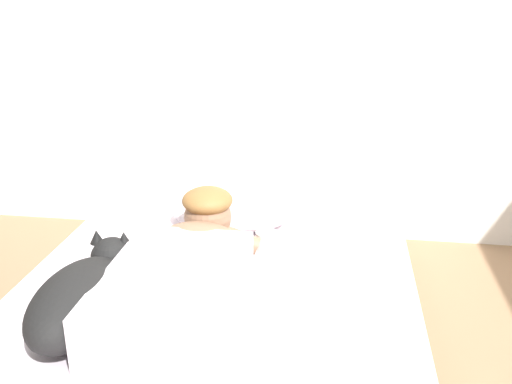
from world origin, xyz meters
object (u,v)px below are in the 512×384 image
(person_lying, at_px, (185,270))
(coffee_cup, at_px, (267,240))
(bed, at_px, (217,324))
(cell_phone, at_px, (127,290))
(pillow, at_px, (230,214))
(dog, at_px, (83,296))

(person_lying, height_order, coffee_cup, person_lying)
(person_lying, relative_size, coffee_cup, 7.36)
(bed, distance_m, cell_phone, 0.36)
(pillow, xyz_separation_m, person_lying, (-0.04, -0.63, 0.05))
(bed, xyz_separation_m, dog, (-0.36, -0.29, 0.27))
(bed, relative_size, person_lying, 2.28)
(dog, bearing_deg, bed, 39.19)
(person_lying, height_order, cell_phone, person_lying)
(bed, height_order, cell_phone, cell_phone)
(bed, bearing_deg, dog, -140.81)
(dog, xyz_separation_m, coffee_cup, (0.51, 0.62, -0.07))
(dog, distance_m, cell_phone, 0.24)
(dog, distance_m, coffee_cup, 0.80)
(coffee_cup, bearing_deg, bed, -113.85)
(pillow, relative_size, dog, 0.90)
(bed, xyz_separation_m, coffee_cup, (0.14, 0.33, 0.20))
(person_lying, distance_m, cell_phone, 0.24)
(dog, relative_size, coffee_cup, 4.60)
(pillow, height_order, cell_phone, pillow)
(coffee_cup, bearing_deg, cell_phone, -137.82)
(person_lying, bearing_deg, pillow, 86.49)
(pillow, distance_m, cell_phone, 0.67)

